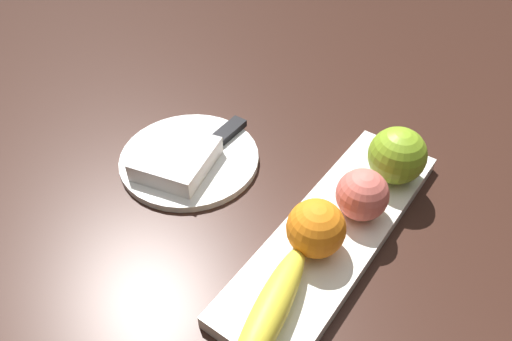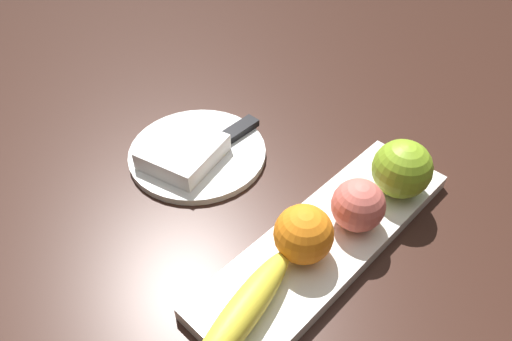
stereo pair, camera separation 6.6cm
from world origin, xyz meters
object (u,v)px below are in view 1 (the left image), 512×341
folded_napkin (176,159)px  knife (218,140)px  apple (397,155)px  dinner_plate (190,159)px  banana (270,312)px  peach (362,195)px  orange_near_apple (315,228)px  fruit_tray (334,232)px

folded_napkin → knife: bearing=168.5°
apple → dinner_plate: size_ratio=0.38×
banana → peach: peach is taller
orange_near_apple → peach: (-0.08, 0.02, -0.00)m
peach → apple: bearing=175.7°
orange_near_apple → folded_napkin: orange_near_apple is taller
dinner_plate → knife: size_ratio=1.18×
dinner_plate → knife: bearing=162.8°
orange_near_apple → knife: 0.25m
folded_napkin → apple: bearing=119.8°
dinner_plate → knife: 0.05m
dinner_plate → knife: (-0.05, 0.02, 0.01)m
banana → peach: 0.20m
apple → peach: bearing=-4.3°
banana → apple: bearing=166.4°
fruit_tray → knife: (-0.05, -0.24, 0.01)m
banana → dinner_plate: (-0.16, -0.26, -0.03)m
peach → fruit_tray: bearing=-18.1°
peach → dinner_plate: 0.27m
orange_near_apple → knife: size_ratio=0.40×
banana → folded_napkin: (-0.13, -0.26, -0.01)m
knife → fruit_tray: bearing=77.3°
fruit_tray → orange_near_apple: size_ratio=5.61×
peach → banana: bearing=-1.7°
orange_near_apple → apple: bearing=171.0°
knife → orange_near_apple: bearing=66.8°
banana → dinner_plate: bearing=-132.6°
apple → peach: apple is taller
apple → banana: bearing=-2.5°
banana → orange_near_apple: bearing=176.3°
apple → folded_napkin: bearing=-60.2°
banana → orange_near_apple: size_ratio=2.59×
apple → knife: bearing=-73.0°
banana → folded_napkin: size_ratio=1.70×
apple → dinner_plate: 0.31m
banana → orange_near_apple: 0.12m
banana → peach: (-0.20, 0.01, 0.02)m
peach → dinner_plate: size_ratio=0.32×
peach → folded_napkin: 0.28m
folded_napkin → knife: 0.08m
orange_near_apple → dinner_plate: (-0.04, -0.25, -0.05)m
apple → banana: 0.29m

